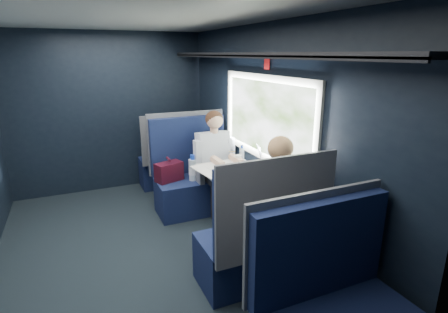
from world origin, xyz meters
name	(u,v)px	position (x,y,z in m)	size (l,w,h in m)	color
ground	(144,256)	(0.00, 0.00, -0.01)	(2.80, 4.20, 0.01)	black
room_shell	(136,112)	(0.02, 0.00, 1.48)	(3.00, 4.40, 2.40)	black
table	(235,180)	(1.03, 0.00, 0.66)	(0.62, 1.00, 0.74)	#54565E
seat_bay_near	(193,178)	(0.84, 0.87, 0.42)	(1.04, 0.62, 1.26)	#0C1335
seat_bay_far	(259,242)	(0.85, -0.87, 0.41)	(1.04, 0.62, 1.26)	#0C1335
seat_row_front	(174,160)	(0.85, 1.80, 0.41)	(1.04, 0.51, 1.16)	#0C1335
seat_row_back	(331,312)	(0.85, -1.80, 0.41)	(1.04, 0.51, 1.16)	#0C1335
man	(216,158)	(1.10, 0.70, 0.72)	(0.53, 0.56, 1.32)	black
woman	(275,197)	(1.10, -0.71, 0.73)	(0.53, 0.56, 1.32)	black
papers	(230,172)	(0.99, 0.06, 0.74)	(0.57, 0.82, 0.01)	white
laptop	(254,160)	(1.35, 0.17, 0.81)	(0.37, 0.41, 0.26)	silver
bottle_small	(242,154)	(1.30, 0.38, 0.83)	(0.06, 0.06, 0.20)	silver
cup	(238,159)	(1.23, 0.33, 0.79)	(0.08, 0.08, 0.10)	white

